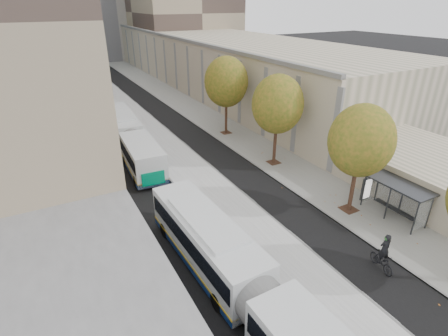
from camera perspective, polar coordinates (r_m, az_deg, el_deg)
bus_platform at (r=39.92m, az=-11.99°, el=5.65°), size 4.25×150.00×0.15m
sidewalk at (r=42.69m, az=-1.65°, el=7.47°), size 4.75×150.00×0.08m
building_tan at (r=72.24m, az=-4.23°, el=18.18°), size 18.00×92.00×8.00m
bus_shelter at (r=25.82m, az=26.80°, el=-3.01°), size 1.90×4.40×2.53m
tree_c at (r=24.14m, az=21.48°, el=4.16°), size 4.20×4.20×7.28m
tree_d at (r=30.27m, az=8.73°, el=10.23°), size 4.40×4.40×7.60m
tree_e at (r=37.57m, az=0.36°, el=13.87°), size 4.60×4.60×7.92m
bus_near at (r=17.03m, az=3.38°, el=-18.39°), size 3.09×17.21×2.86m
bus_far at (r=34.77m, az=-15.15°, el=4.87°), size 3.42×17.10×2.83m
cyclist at (r=21.35m, az=24.49°, el=-13.02°), size 0.88×1.86×2.30m
distant_car at (r=65.91m, az=-22.90°, el=12.69°), size 2.23×4.50×1.47m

